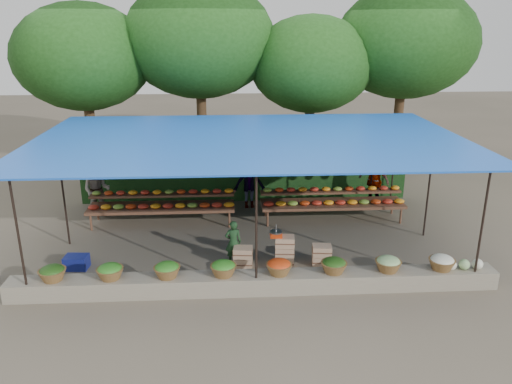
{
  "coord_description": "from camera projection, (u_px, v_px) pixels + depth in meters",
  "views": [
    {
      "loc": [
        -0.56,
        -12.38,
        5.54
      ],
      "look_at": [
        0.17,
        0.2,
        1.29
      ],
      "focal_mm": 35.0,
      "sensor_mm": 36.0,
      "label": 1
    }
  ],
  "objects": [
    {
      "name": "customer_left",
      "position": [
        97.0,
        190.0,
        14.89
      ],
      "size": [
        0.84,
        0.66,
        1.67
      ],
      "primitive_type": "imported",
      "rotation": [
        0.0,
        0.0,
        -0.04
      ],
      "color": "slate",
      "rests_on": "ground"
    },
    {
      "name": "tree_row",
      "position": [
        256.0,
        49.0,
        17.8
      ],
      "size": [
        16.51,
        5.5,
        7.12
      ],
      "color": "#321B12",
      "rests_on": "ground"
    },
    {
      "name": "weighing_scale",
      "position": [
        276.0,
        234.0,
        11.76
      ],
      "size": [
        0.3,
        0.3,
        0.32
      ],
      "color": "red",
      "rests_on": "crate_counter"
    },
    {
      "name": "blue_crate_back",
      "position": [
        77.0,
        262.0,
        11.87
      ],
      "size": [
        0.57,
        0.43,
        0.32
      ],
      "primitive_type": "cube",
      "rotation": [
        0.0,
        0.0,
        -0.08
      ],
      "color": "navy",
      "rests_on": "ground"
    },
    {
      "name": "stall_canopy",
      "position": [
        249.0,
        142.0,
        12.72
      ],
      "size": [
        10.8,
        6.6,
        2.82
      ],
      "color": "black",
      "rests_on": "ground"
    },
    {
      "name": "fruit_table_right",
      "position": [
        332.0,
        200.0,
        14.74
      ],
      "size": [
        4.21,
        0.95,
        0.93
      ],
      "color": "#543621",
      "rests_on": "ground"
    },
    {
      "name": "crate_counter",
      "position": [
        283.0,
        254.0,
        11.94
      ],
      "size": [
        2.38,
        0.38,
        0.77
      ],
      "color": "tan",
      "rests_on": "ground"
    },
    {
      "name": "fruit_table_left",
      "position": [
        162.0,
        203.0,
        14.46
      ],
      "size": [
        4.21,
        0.95,
        0.93
      ],
      "color": "#543621",
      "rests_on": "ground"
    },
    {
      "name": "customer_mid",
      "position": [
        249.0,
        183.0,
        15.65
      ],
      "size": [
        1.08,
        0.69,
        1.58
      ],
      "primitive_type": "imported",
      "rotation": [
        0.0,
        0.0,
        0.1
      ],
      "color": "slate",
      "rests_on": "ground"
    },
    {
      "name": "ground",
      "position": [
        250.0,
        239.0,
        13.52
      ],
      "size": [
        60.0,
        60.0,
        0.0
      ],
      "primitive_type": "plane",
      "color": "brown",
      "rests_on": "ground"
    },
    {
      "name": "stone_curb",
      "position": [
        256.0,
        283.0,
        10.85
      ],
      "size": [
        10.6,
        0.55,
        0.4
      ],
      "primitive_type": "cube",
      "color": "slate",
      "rests_on": "ground"
    },
    {
      "name": "produce_baskets",
      "position": [
        251.0,
        268.0,
        10.73
      ],
      "size": [
        8.98,
        0.58,
        0.34
      ],
      "color": "brown",
      "rests_on": "stone_curb"
    },
    {
      "name": "customer_right",
      "position": [
        374.0,
        180.0,
        15.63
      ],
      "size": [
        1.03,
        1.07,
        1.79
      ],
      "primitive_type": "imported",
      "rotation": [
        0.0,
        0.0,
        -0.83
      ],
      "color": "slate",
      "rests_on": "ground"
    },
    {
      "name": "vendor_seated",
      "position": [
        233.0,
        242.0,
        12.02
      ],
      "size": [
        0.42,
        0.3,
        1.1
      ],
      "primitive_type": "imported",
      "rotation": [
        0.0,
        0.0,
        3.23
      ],
      "color": "#1B3D1E",
      "rests_on": "ground"
    },
    {
      "name": "netting_backdrop",
      "position": [
        245.0,
        164.0,
        16.09
      ],
      "size": [
        10.6,
        0.06,
        2.5
      ],
      "primitive_type": "cube",
      "color": "#21491A",
      "rests_on": "ground"
    }
  ]
}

